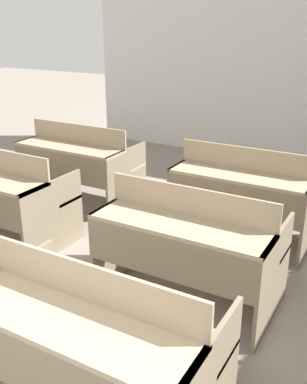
{
  "coord_description": "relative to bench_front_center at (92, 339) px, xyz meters",
  "views": [
    {
      "loc": [
        1.3,
        -0.0,
        2.04
      ],
      "look_at": [
        -0.32,
        2.84,
        0.78
      ],
      "focal_mm": 42.0,
      "sensor_mm": 36.0,
      "label": 1
    }
  ],
  "objects": [
    {
      "name": "bench_front_center",
      "position": [
        0.0,
        0.0,
        0.0
      ],
      "size": [
        1.31,
        0.79,
        0.93
      ],
      "color": "#7F7059",
      "rests_on": "ground_plane"
    },
    {
      "name": "bench_second_center",
      "position": [
        -0.03,
        1.22,
        0.0
      ],
      "size": [
        1.31,
        0.79,
        0.93
      ],
      "color": "#81715A",
      "rests_on": "ground_plane"
    },
    {
      "name": "bench_third_left",
      "position": [
        -2.03,
        2.45,
        0.0
      ],
      "size": [
        1.31,
        0.79,
        0.93
      ],
      "color": "#7E6F58",
      "rests_on": "ground_plane"
    },
    {
      "name": "bench_third_center",
      "position": [
        -0.02,
        2.44,
        0.0
      ],
      "size": [
        1.31,
        0.79,
        0.93
      ],
      "color": "#80715A",
      "rests_on": "ground_plane"
    }
  ]
}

